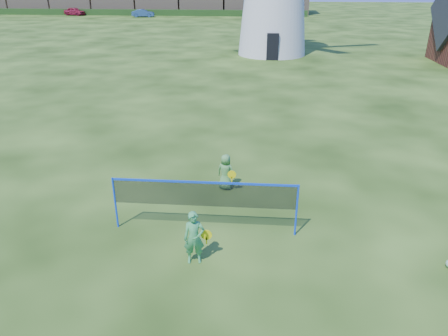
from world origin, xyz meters
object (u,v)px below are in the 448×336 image
object	(u,v)px
player_boy	(226,172)
car_left	(75,11)
car_right	(143,13)
player_girl	(194,238)
badminton_net	(204,195)

from	to	relation	value
player_boy	car_left	xyz separation A→B (m)	(-31.51, 63.06, 0.05)
player_boy	car_right	size ratio (longest dim) A/B	0.33
player_girl	car_left	world-z (taller)	player_girl
player_girl	car_left	bearing A→B (deg)	105.52
badminton_net	car_left	bearing A→B (deg)	115.37
badminton_net	car_left	size ratio (longest dim) A/B	1.31
badminton_net	player_girl	bearing A→B (deg)	-93.16
car_left	car_right	size ratio (longest dim) A/B	1.04
player_boy	car_left	bearing A→B (deg)	-43.37
player_girl	player_boy	distance (m)	4.04
player_boy	car_right	distance (m)	63.86
car_left	player_girl	bearing A→B (deg)	-136.85
car_right	car_left	bearing A→B (deg)	72.93
badminton_net	player_girl	xyz separation A→B (m)	(-0.08, -1.40, -0.43)
car_right	player_boy	bearing A→B (deg)	-170.89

